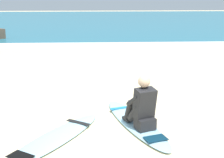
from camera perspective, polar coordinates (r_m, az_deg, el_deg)
The scene contains 6 objects.
ground_plane at distance 6.32m, azimuth -3.09°, elevation -6.59°, with size 80.00×80.00×0.00m, color beige.
sea at distance 28.20m, azimuth -3.04°, elevation 10.61°, with size 80.00×28.00×0.10m, color teal.
breaking_foam at distance 14.59m, azimuth -3.06°, elevation 6.22°, with size 80.00×0.90×0.11m, color white.
surfboard_main at distance 5.91m, azimuth 4.29°, elevation -7.86°, with size 1.25×2.56×0.08m.
surfer_seated at distance 5.52m, azimuth 5.50°, elevation -5.12°, with size 0.56×0.77×0.95m.
surfboard_spare_near at distance 5.36m, azimuth -10.45°, elevation -10.61°, with size 1.73×2.29×0.08m.
Camera 1 is at (0.04, -5.87, 2.36)m, focal length 50.02 mm.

